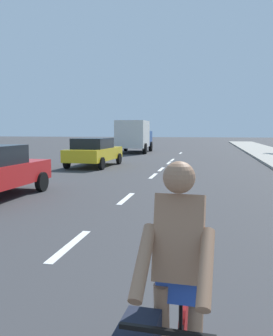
% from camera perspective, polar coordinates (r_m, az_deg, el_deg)
% --- Properties ---
extents(ground_plane, '(160.00, 160.00, 0.00)m').
position_cam_1_polar(ground_plane, '(18.35, 3.87, -0.26)').
color(ground_plane, '#38383A').
extents(lane_stripe_2, '(0.16, 1.80, 0.01)m').
position_cam_1_polar(lane_stripe_2, '(6.57, -10.52, -11.96)').
color(lane_stripe_2, white).
rests_on(lane_stripe_2, ground).
extents(lane_stripe_3, '(0.16, 1.80, 0.01)m').
position_cam_1_polar(lane_stripe_3, '(10.66, -1.66, -4.85)').
color(lane_stripe_3, white).
rests_on(lane_stripe_3, ground).
extents(lane_stripe_4, '(0.16, 1.80, 0.01)m').
position_cam_1_polar(lane_stripe_4, '(15.84, 2.67, -1.25)').
color(lane_stripe_4, white).
rests_on(lane_stripe_4, ground).
extents(lane_stripe_5, '(0.16, 1.80, 0.01)m').
position_cam_1_polar(lane_stripe_5, '(18.51, 3.94, -0.19)').
color(lane_stripe_5, white).
rests_on(lane_stripe_5, ground).
extents(lane_stripe_6, '(0.16, 1.80, 0.01)m').
position_cam_1_polar(lane_stripe_6, '(22.15, 5.17, 0.83)').
color(lane_stripe_6, white).
rests_on(lane_stripe_6, ground).
extents(lane_stripe_7, '(0.16, 1.80, 0.01)m').
position_cam_1_polar(lane_stripe_7, '(24.31, 5.72, 1.30)').
color(lane_stripe_7, white).
rests_on(lane_stripe_7, ground).
extents(lane_stripe_8, '(0.16, 1.80, 0.01)m').
position_cam_1_polar(lane_stripe_8, '(31.49, 7.01, 2.37)').
color(lane_stripe_8, white).
rests_on(lane_stripe_8, ground).
extents(cyclist, '(0.63, 1.71, 1.82)m').
position_cam_1_polar(cyclist, '(2.65, 5.24, -20.83)').
color(cyclist, black).
rests_on(cyclist, ground).
extents(parked_car_yellow, '(2.24, 4.63, 1.57)m').
position_cam_1_polar(parked_car_yellow, '(19.98, -6.75, 2.66)').
color(parked_car_yellow, gold).
rests_on(parked_car_yellow, ground).
extents(delivery_truck, '(2.85, 6.32, 2.80)m').
position_cam_1_polar(delivery_truck, '(32.03, -0.34, 5.17)').
color(delivery_truck, '#23478C').
rests_on(delivery_truck, ground).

